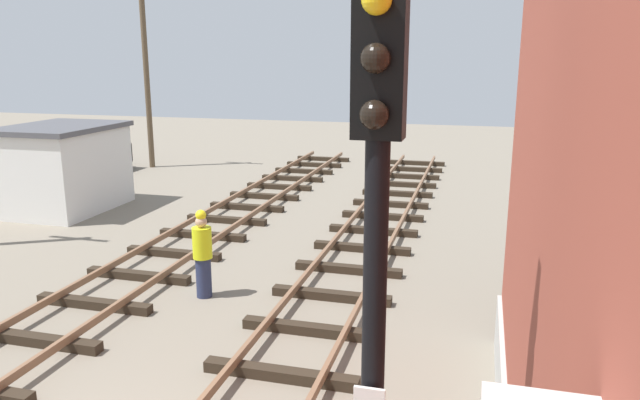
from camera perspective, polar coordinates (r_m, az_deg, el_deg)
The scene contains 6 objects.
signal_mast at distance 4.49m, azimuth 5.19°, elevation -6.10°, with size 0.36×0.40×5.44m.
control_hut at distance 21.22m, azimuth -23.06°, elevation 2.82°, with size 3.00×3.80×2.76m.
parked_car_black at distance 28.69m, azimuth -21.80°, elevation 4.45°, with size 4.20×2.04×1.76m.
parked_car_blue at distance 31.87m, azimuth -24.04°, elevation 5.06°, with size 4.20×2.04×1.76m.
utility_pole_far at distance 28.03m, azimuth -16.03°, elevation 11.33°, with size 1.80×0.24×7.86m.
track_worker_foreground at distance 12.73m, azimuth -10.99°, elevation -5.02°, with size 0.40×0.40×1.87m.
Camera 1 is at (3.86, -4.79, 4.91)m, focal length 33.99 mm.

